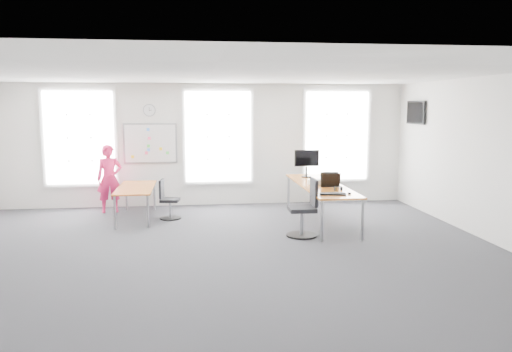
{
  "coord_description": "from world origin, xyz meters",
  "views": [
    {
      "loc": [
        -0.33,
        -8.35,
        2.46
      ],
      "look_at": [
        0.89,
        1.2,
        1.1
      ],
      "focal_mm": 35.0,
      "sensor_mm": 36.0,
      "label": 1
    }
  ],
  "objects": [
    {
      "name": "floor",
      "position": [
        0.0,
        0.0,
        0.0
      ],
      "size": [
        10.0,
        10.0,
        0.0
      ],
      "primitive_type": "plane",
      "color": "#27262B",
      "rests_on": "ground"
    },
    {
      "name": "ceiling",
      "position": [
        0.0,
        0.0,
        3.0
      ],
      "size": [
        10.0,
        10.0,
        0.0
      ],
      "primitive_type": "plane",
      "rotation": [
        3.14,
        0.0,
        0.0
      ],
      "color": "white",
      "rests_on": "ground"
    },
    {
      "name": "wall_back",
      "position": [
        0.0,
        4.0,
        1.5
      ],
      "size": [
        10.0,
        0.0,
        10.0
      ],
      "primitive_type": "plane",
      "rotation": [
        1.57,
        0.0,
        0.0
      ],
      "color": "silver",
      "rests_on": "ground"
    },
    {
      "name": "wall_front",
      "position": [
        0.0,
        -4.0,
        1.5
      ],
      "size": [
        10.0,
        0.0,
        10.0
      ],
      "primitive_type": "plane",
      "rotation": [
        -1.57,
        0.0,
        0.0
      ],
      "color": "silver",
      "rests_on": "ground"
    },
    {
      "name": "wall_right",
      "position": [
        5.0,
        0.0,
        1.5
      ],
      "size": [
        0.0,
        10.0,
        10.0
      ],
      "primitive_type": "plane",
      "rotation": [
        1.57,
        0.0,
        -1.57
      ],
      "color": "silver",
      "rests_on": "ground"
    },
    {
      "name": "window_left",
      "position": [
        -3.0,
        3.97,
        1.7
      ],
      "size": [
        1.6,
        0.06,
        2.2
      ],
      "primitive_type": "cube",
      "color": "silver",
      "rests_on": "wall_back"
    },
    {
      "name": "window_mid",
      "position": [
        0.3,
        3.97,
        1.7
      ],
      "size": [
        1.6,
        0.06,
        2.2
      ],
      "primitive_type": "cube",
      "color": "silver",
      "rests_on": "wall_back"
    },
    {
      "name": "window_right",
      "position": [
        3.3,
        3.97,
        1.7
      ],
      "size": [
        1.6,
        0.06,
        2.2
      ],
      "primitive_type": "cube",
      "color": "silver",
      "rests_on": "wall_back"
    },
    {
      "name": "desk_right",
      "position": [
        2.35,
        1.85,
        0.75
      ],
      "size": [
        0.88,
        3.3,
        0.8
      ],
      "color": "#C56628",
      "rests_on": "ground"
    },
    {
      "name": "desk_left",
      "position": [
        -1.58,
        2.64,
        0.64
      ],
      "size": [
        0.77,
        1.92,
        0.7
      ],
      "color": "#C56628",
      "rests_on": "ground"
    },
    {
      "name": "chair_right",
      "position": [
        1.76,
        0.7,
        0.48
      ],
      "size": [
        0.58,
        0.58,
        1.1
      ],
      "rotation": [
        0.0,
        0.0,
        -1.59
      ],
      "color": "black",
      "rests_on": "ground"
    },
    {
      "name": "chair_left",
      "position": [
        -0.89,
        2.52,
        0.38
      ],
      "size": [
        0.46,
        0.46,
        0.87
      ],
      "rotation": [
        0.0,
        0.0,
        1.42
      ],
      "color": "black",
      "rests_on": "ground"
    },
    {
      "name": "person",
      "position": [
        -2.25,
        3.39,
        0.79
      ],
      "size": [
        0.64,
        0.49,
        1.57
      ],
      "primitive_type": "imported",
      "rotation": [
        0.0,
        0.0,
        0.2
      ],
      "color": "#CE1C51",
      "rests_on": "ground"
    },
    {
      "name": "whiteboard",
      "position": [
        -1.35,
        3.97,
        1.55
      ],
      "size": [
        1.2,
        0.03,
        0.9
      ],
      "primitive_type": "cube",
      "color": "silver",
      "rests_on": "wall_back"
    },
    {
      "name": "wall_clock",
      "position": [
        -1.35,
        3.97,
        2.35
      ],
      "size": [
        0.3,
        0.04,
        0.3
      ],
      "primitive_type": "cylinder",
      "rotation": [
        1.57,
        0.0,
        0.0
      ],
      "color": "gray",
      "rests_on": "wall_back"
    },
    {
      "name": "tv",
      "position": [
        4.95,
        3.0,
        2.3
      ],
      "size": [
        0.06,
        0.9,
        0.55
      ],
      "primitive_type": "cube",
      "color": "black",
      "rests_on": "wall_right"
    },
    {
      "name": "keyboard",
      "position": [
        2.26,
        0.6,
        0.82
      ],
      "size": [
        0.52,
        0.3,
        0.02
      ],
      "primitive_type": "cube",
      "rotation": [
        0.0,
        0.0,
        -0.26
      ],
      "color": "black",
      "rests_on": "desk_right"
    },
    {
      "name": "mouse",
      "position": [
        2.59,
        0.63,
        0.82
      ],
      "size": [
        0.08,
        0.11,
        0.04
      ],
      "primitive_type": "ellipsoid",
      "rotation": [
        0.0,
        0.0,
        -0.18
      ],
      "color": "black",
      "rests_on": "desk_right"
    },
    {
      "name": "lens_cap",
      "position": [
        2.51,
        0.82,
        0.81
      ],
      "size": [
        0.06,
        0.06,
        0.01
      ],
      "primitive_type": "cylinder",
      "rotation": [
        0.0,
        0.0,
        -0.06
      ],
      "color": "black",
      "rests_on": "desk_right"
    },
    {
      "name": "headphones",
      "position": [
        2.49,
        1.02,
        0.85
      ],
      "size": [
        0.16,
        0.09,
        0.09
      ],
      "rotation": [
        0.0,
        0.0,
        0.11
      ],
      "color": "black",
      "rests_on": "desk_right"
    },
    {
      "name": "laptop_sleeve",
      "position": [
        2.45,
        1.44,
        0.96
      ],
      "size": [
        0.38,
        0.21,
        0.31
      ],
      "rotation": [
        0.0,
        0.0,
        -0.03
      ],
      "color": "black",
      "rests_on": "desk_right"
    },
    {
      "name": "paper_stack",
      "position": [
        2.24,
        1.84,
        0.85
      ],
      "size": [
        0.3,
        0.24,
        0.1
      ],
      "primitive_type": "cube",
      "rotation": [
        0.0,
        0.0,
        0.09
      ],
      "color": "beige",
      "rests_on": "desk_right"
    },
    {
      "name": "monitor",
      "position": [
        2.3,
        2.95,
        1.19
      ],
      "size": [
        0.58,
        0.23,
        0.64
      ],
      "rotation": [
        0.0,
        0.0,
        -0.03
      ],
      "color": "black",
      "rests_on": "desk_right"
    }
  ]
}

